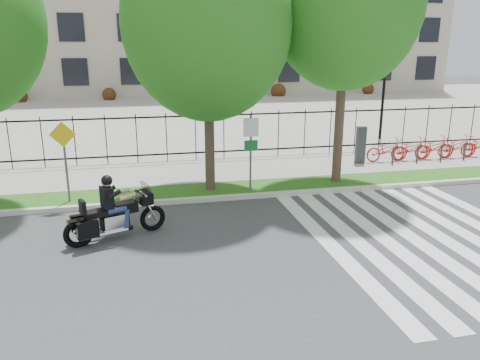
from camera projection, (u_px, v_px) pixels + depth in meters
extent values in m
plane|color=#393A3C|center=(245.00, 254.00, 11.15)|extent=(120.00, 120.00, 0.00)
cube|color=beige|center=(216.00, 198.00, 14.97)|extent=(60.00, 0.20, 0.15)
cube|color=#1E5415|center=(212.00, 191.00, 15.77)|extent=(60.00, 1.50, 0.15)
cube|color=gray|center=(202.00, 172.00, 18.12)|extent=(60.00, 3.50, 0.15)
cube|color=gray|center=(169.00, 112.00, 34.59)|extent=(80.00, 34.00, 0.10)
cylinder|color=black|center=(383.00, 102.00, 23.92)|extent=(0.14, 0.14, 4.00)
cylinder|color=black|center=(386.00, 64.00, 23.39)|extent=(0.06, 0.70, 0.70)
sphere|color=white|center=(380.00, 62.00, 23.29)|extent=(0.36, 0.36, 0.36)
sphere|color=white|center=(392.00, 62.00, 23.44)|extent=(0.36, 0.36, 0.36)
cylinder|color=#3C2C21|center=(209.00, 134.00, 15.22)|extent=(0.32, 0.32, 3.74)
ellipsoid|color=#166216|center=(207.00, 23.00, 14.27)|extent=(5.25, 5.25, 6.04)
cylinder|color=#3C2C21|center=(339.00, 118.00, 16.05)|extent=(0.32, 0.32, 4.51)
ellipsoid|color=#166216|center=(346.00, 2.00, 15.01)|extent=(4.93, 4.93, 5.67)
cube|color=#2D2D33|center=(361.00, 145.00, 18.99)|extent=(0.35, 0.25, 1.50)
imported|color=red|center=(387.00, 150.00, 19.32)|extent=(1.82, 0.64, 0.96)
cylinder|color=#2D2D33|center=(393.00, 156.00, 18.88)|extent=(0.08, 0.08, 0.70)
imported|color=red|center=(411.00, 149.00, 19.54)|extent=(1.82, 0.64, 0.96)
cylinder|color=#2D2D33|center=(417.00, 154.00, 19.11)|extent=(0.08, 0.08, 0.70)
imported|color=red|center=(434.00, 148.00, 19.77)|extent=(1.82, 0.64, 0.96)
cylinder|color=#2D2D33|center=(441.00, 153.00, 19.34)|extent=(0.08, 0.08, 0.70)
imported|color=red|center=(457.00, 146.00, 20.00)|extent=(1.82, 0.64, 0.96)
cylinder|color=#2D2D33|center=(465.00, 152.00, 19.56)|extent=(0.08, 0.08, 0.70)
imported|color=red|center=(480.00, 145.00, 20.23)|extent=(1.82, 0.64, 0.96)
cylinder|color=#59595B|center=(251.00, 153.00, 15.33)|extent=(0.07, 0.07, 2.50)
cube|color=white|center=(251.00, 127.00, 15.06)|extent=(0.50, 0.03, 0.60)
cube|color=#0C6626|center=(251.00, 146.00, 15.23)|extent=(0.45, 0.03, 0.35)
cylinder|color=#59595B|center=(66.00, 163.00, 14.16)|extent=(0.07, 0.07, 2.40)
cube|color=yellow|center=(62.00, 134.00, 13.87)|extent=(0.78, 0.03, 0.78)
torus|color=black|center=(153.00, 218.00, 12.50)|extent=(0.71, 0.37, 0.71)
torus|color=black|center=(79.00, 233.00, 11.48)|extent=(0.75, 0.41, 0.75)
cube|color=black|center=(144.00, 197.00, 12.22)|extent=(0.49, 0.64, 0.31)
cube|color=#26262B|center=(146.00, 188.00, 12.19)|extent=(0.32, 0.53, 0.31)
cube|color=silver|center=(115.00, 222.00, 11.93)|extent=(0.70, 0.54, 0.41)
cube|color=black|center=(126.00, 207.00, 12.00)|extent=(0.65, 0.52, 0.27)
cube|color=black|center=(100.00, 213.00, 11.65)|extent=(0.80, 0.60, 0.14)
cube|color=black|center=(82.00, 207.00, 11.38)|extent=(0.22, 0.36, 0.35)
cube|color=black|center=(88.00, 230.00, 11.26)|extent=(0.54, 0.33, 0.41)
cube|color=black|center=(81.00, 222.00, 11.76)|extent=(0.54, 0.33, 0.41)
cube|color=black|center=(107.00, 197.00, 11.66)|extent=(0.37, 0.47, 0.53)
sphere|color=tan|center=(107.00, 182.00, 11.57)|extent=(0.24, 0.24, 0.24)
sphere|color=black|center=(107.00, 180.00, 11.55)|extent=(0.28, 0.28, 0.28)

